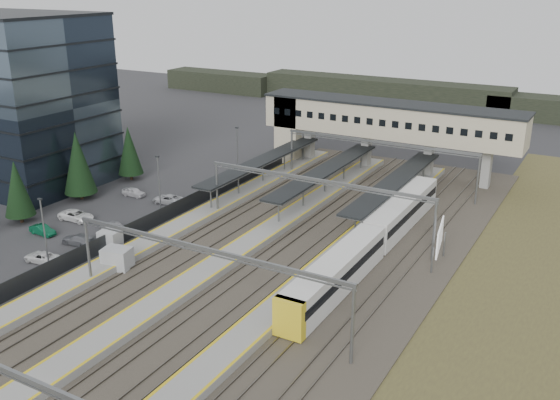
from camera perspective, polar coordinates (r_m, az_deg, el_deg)
The scene contains 14 objects.
ground at distance 69.38m, azimuth -10.96°, elevation -5.30°, with size 220.00×220.00×0.00m, color #2B2B2D.
office_building at distance 99.17m, azimuth -23.19°, elevation 8.43°, with size 24.30×18.30×24.30m.
car_park at distance 73.44m, azimuth -23.20°, elevation -4.66°, with size 10.67×44.75×1.29m.
lampposts at distance 73.70m, azimuth -15.34°, elevation -0.50°, with size 0.50×53.25×8.07m.
fence at distance 76.41m, azimuth -12.36°, elevation -2.20°, with size 0.08×90.00×2.00m.
relay_cabin_near at distance 67.45m, azimuth -14.65°, elevation -5.24°, with size 3.23×2.64×2.39m.
relay_cabin_far at distance 72.97m, azimuth -15.26°, elevation -3.49°, with size 2.47×2.15×2.07m.
rail_corridor at distance 67.85m, azimuth -2.16°, elevation -5.26°, with size 34.00×90.00×0.92m.
canopies at distance 85.74m, azimuth 4.15°, elevation 2.71°, with size 23.10×30.00×3.28m.
footbridge at distance 97.84m, azimuth 8.39°, elevation 7.11°, with size 40.40×6.40×11.20m.
gantries at distance 62.76m, azimuth -1.10°, elevation -1.71°, with size 28.40×62.28×7.17m.
train at distance 68.31m, azimuth 8.42°, elevation -3.72°, with size 2.79×38.83×3.52m.
billboard at distance 67.38m, azimuth 14.39°, elevation -3.44°, with size 1.12×5.56×4.70m.
treeline_far at distance 143.11m, azimuth 21.89°, elevation 7.84°, with size 170.00×19.00×7.00m.
Camera 1 is at (41.70, -47.32, 28.89)m, focal length 40.00 mm.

